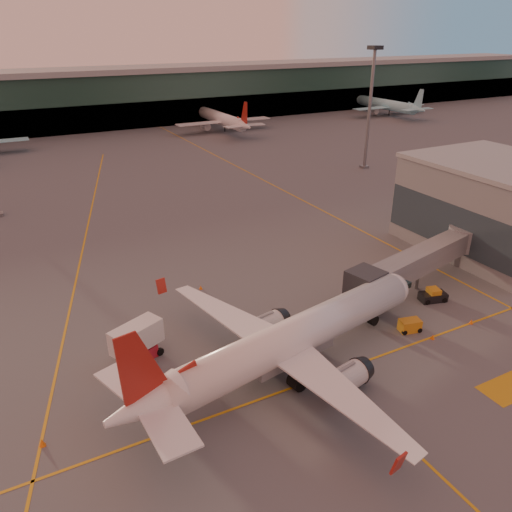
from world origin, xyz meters
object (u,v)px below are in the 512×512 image
main_airplane (288,341)px  catering_truck (137,340)px  pushback_tug (433,296)px  gpu_cart (410,326)px

main_airplane → catering_truck: bearing=133.7°
main_airplane → pushback_tug: (21.85, 3.38, -2.72)m
main_airplane → pushback_tug: 22.28m
catering_truck → gpu_cart: size_ratio=2.19×
catering_truck → pushback_tug: size_ratio=1.61×
gpu_cart → pushback_tug: 7.80m
gpu_cart → pushback_tug: bearing=40.3°
catering_truck → pushback_tug: (33.41, -4.83, -1.55)m
gpu_cart → catering_truck: bearing=175.8°
catering_truck → main_airplane: bearing=-59.0°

